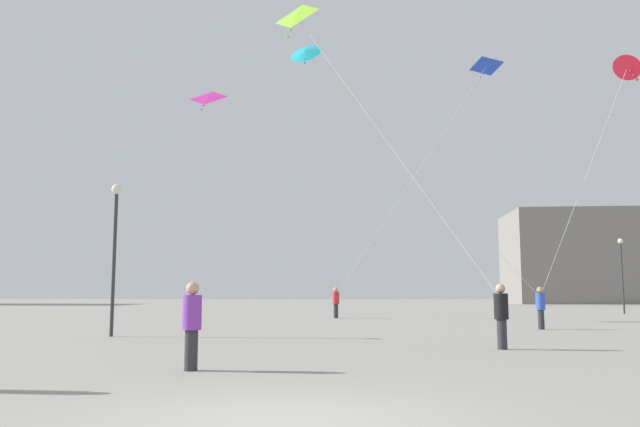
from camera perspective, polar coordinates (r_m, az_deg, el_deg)
name	(u,v)px	position (r m, az deg, el deg)	size (l,w,h in m)	color
ground_plane	(284,420)	(7.81, -3.23, -17.72)	(300.00, 300.00, 0.00)	gray
person_in_purple	(192,322)	(12.69, -11.22, -9.32)	(0.36, 0.36, 1.67)	#2D2D33
person_in_red	(336,301)	(38.21, 1.41, -7.72)	(0.39, 0.39, 1.79)	#2D2D33
person_in_black	(501,313)	(17.73, 15.67, -8.45)	(0.37, 0.37, 1.70)	#2D2D33
person_in_blue	(541,306)	(27.86, 18.84, -7.71)	(0.37, 0.37, 1.71)	#2D2D33
kite_magenta_delta	(210,101)	(38.02, -9.67, 9.77)	(8.19, 3.16, 11.66)	#D12899
kite_crimson_diamond	(627,69)	(27.50, 25.41, 11.42)	(3.39, 3.50, 9.06)	red
kite_lime_delta	(299,20)	(23.26, -1.89, 16.64)	(6.41, 4.76, 10.09)	#8CD12D
kite_cobalt_delta	(484,70)	(42.60, 14.22, 12.13)	(10.41, 1.92, 14.61)	blue
kite_cyan_diamond	(307,53)	(28.00, -1.17, 13.92)	(10.32, 1.37, 10.79)	#1EB2C6
building_centre_hall	(582,258)	(98.43, 22.05, -3.63)	(20.80, 15.38, 12.78)	gray
lamppost_east	(115,234)	(23.25, -17.60, -1.73)	(0.36, 0.36, 5.19)	#2D2D30
lamppost_west	(622,264)	(50.50, 25.02, -4.01)	(0.36, 0.36, 5.30)	#2D2D30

